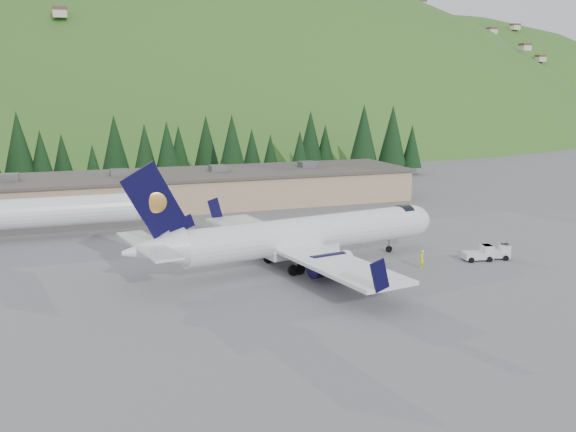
# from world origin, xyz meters

# --- Properties ---
(ground) EXTENTS (600.00, 600.00, 0.00)m
(ground) POSITION_xyz_m (0.00, 0.00, 0.00)
(ground) COLOR slate
(airliner) EXTENTS (34.91, 32.92, 11.60)m
(airliner) POSITION_xyz_m (-1.01, -0.17, 3.09)
(airliner) COLOR white
(airliner) RESTS_ON ground
(second_airliner) EXTENTS (27.50, 11.00, 10.05)m
(second_airliner) POSITION_xyz_m (-24.92, 22.00, 3.32)
(second_airliner) COLOR white
(second_airliner) RESTS_ON ground
(baggage_tug_a) EXTENTS (3.29, 2.32, 1.63)m
(baggage_tug_a) POSITION_xyz_m (17.73, -4.58, 0.73)
(baggage_tug_a) COLOR silver
(baggage_tug_a) RESTS_ON ground
(baggage_tug_b) EXTENTS (3.37, 2.76, 1.61)m
(baggage_tug_b) POSITION_xyz_m (19.91, -4.64, 0.72)
(baggage_tug_b) COLOR silver
(baggage_tug_b) RESTS_ON ground
(terminal_building) EXTENTS (71.00, 17.00, 6.10)m
(terminal_building) POSITION_xyz_m (-5.01, 38.00, 2.62)
(terminal_building) COLOR tan
(terminal_building) RESTS_ON ground
(ramp_worker) EXTENTS (0.81, 0.78, 1.87)m
(ramp_worker) POSITION_xyz_m (10.31, -5.09, 0.94)
(ramp_worker) COLOR yellow
(ramp_worker) RESTS_ON ground
(tree_line) EXTENTS (111.37, 18.04, 13.40)m
(tree_line) POSITION_xyz_m (-5.84, 61.14, 7.27)
(tree_line) COLOR black
(tree_line) RESTS_ON ground
(hills) EXTENTS (614.00, 330.00, 300.00)m
(hills) POSITION_xyz_m (53.34, 207.38, -82.80)
(hills) COLOR #335B1E
(hills) RESTS_ON ground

